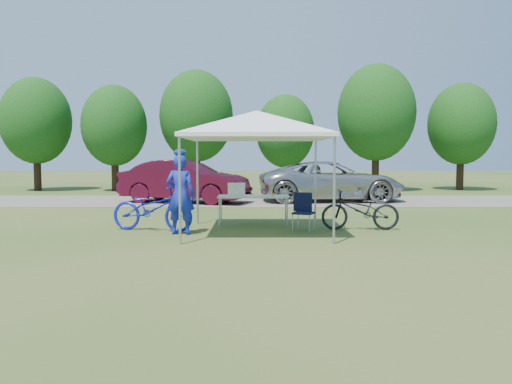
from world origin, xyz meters
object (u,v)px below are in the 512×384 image
cyclist (180,195)px  bike_blue (152,208)px  folding_chair (303,208)px  folding_table (253,197)px  sedan (185,181)px  cooler (237,189)px  minivan (331,181)px  bike_dark (360,210)px

cyclist → bike_blue: 0.98m
folding_chair → folding_table: bearing=161.7°
folding_table → cyclist: 2.28m
cyclist → bike_blue: bearing=-27.2°
sedan → folding_table: bearing=-140.0°
folding_chair → cooler: bearing=170.2°
folding_chair → sedan: (-3.71, 6.89, 0.29)m
folding_table → cyclist: bearing=-134.5°
bike_blue → minivan: minivan is taller
folding_table → bike_blue: (-2.33, -1.08, -0.17)m
bike_dark → minivan: size_ratio=0.33×
folding_chair → bike_dark: 1.34m
folding_table → cyclist: (-1.59, -1.62, 0.20)m
minivan → bike_blue: bearing=141.4°
cooler → bike_dark: size_ratio=0.24×
cyclist → minivan: 9.27m
cooler → sedan: size_ratio=0.09×
cooler → minivan: size_ratio=0.08×
bike_dark → folding_table: bearing=-109.9°
cyclist → minivan: cyclist is taller
cyclist → minivan: size_ratio=0.32×
bike_blue → sedan: (-0.23, 6.96, 0.28)m
folding_table → bike_dark: 2.69m
folding_table → cooler: 0.47m
cyclist → bike_dark: size_ratio=0.98×
cooler → sedan: sedan is taller
cyclist → minivan: (4.54, 8.08, -0.10)m
cooler → cyclist: size_ratio=0.25×
cooler → sedan: (-2.13, 5.87, -0.09)m
bike_dark → minivan: 7.45m
folding_table → bike_blue: 2.57m
minivan → cooler: bearing=148.8°
minivan → sedan: bearing=92.4°
folding_chair → cyclist: bearing=-144.6°
folding_chair → cyclist: cyclist is taller
folding_chair → cyclist: 2.84m
cooler → cyclist: 2.00m
cooler → bike_blue: cooler is taller
folding_table → bike_blue: size_ratio=0.90×
folding_table → minivan: bearing=65.5°
cyclist → bike_blue: size_ratio=0.89×
minivan → sedan: 5.53m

